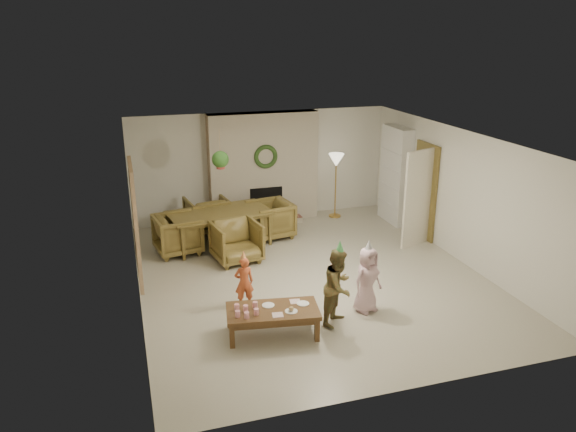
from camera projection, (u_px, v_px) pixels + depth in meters
name	position (u px, v px, depth m)	size (l,w,h in m)	color
floor	(310.00, 276.00, 10.01)	(7.00, 7.00, 0.00)	#B7B29E
ceiling	(312.00, 140.00, 9.20)	(7.00, 7.00, 0.00)	white
wall_back	(261.00, 165.00, 12.77)	(7.00, 7.00, 0.00)	silver
wall_front	(410.00, 300.00, 6.43)	(7.00, 7.00, 0.00)	silver
wall_left	(133.00, 228.00, 8.77)	(7.00, 7.00, 0.00)	silver
wall_right	(461.00, 196.00, 10.43)	(7.00, 7.00, 0.00)	silver
fireplace_mass	(263.00, 167.00, 12.59)	(2.50, 0.40, 2.50)	#5B3318
fireplace_hearth	(268.00, 221.00, 12.66)	(1.60, 0.30, 0.12)	maroon
fireplace_firebox	(266.00, 203.00, 12.68)	(0.75, 0.12, 0.75)	black
fireplace_wreath	(266.00, 157.00, 12.28)	(0.54, 0.54, 0.10)	#224219
floor_lamp_base	(335.00, 216.00, 13.18)	(0.28, 0.28, 0.03)	gold
floor_lamp_post	(336.00, 188.00, 12.95)	(0.03, 0.03, 1.37)	gold
floor_lamp_shade	(336.00, 160.00, 12.74)	(0.37, 0.37, 0.30)	beige
bookshelf_carcass	(395.00, 175.00, 12.52)	(0.30, 1.00, 2.20)	white
bookshelf_shelf_a	(393.00, 202.00, 12.72)	(0.30, 0.92, 0.03)	white
bookshelf_shelf_b	(394.00, 186.00, 12.59)	(0.30, 0.92, 0.03)	white
bookshelf_shelf_c	(395.00, 169.00, 12.47)	(0.30, 0.92, 0.03)	white
bookshelf_shelf_d	(396.00, 151.00, 12.34)	(0.30, 0.92, 0.03)	white
books_row_lower	(396.00, 199.00, 12.54)	(0.20, 0.40, 0.24)	#9B351C
books_row_mid	(393.00, 179.00, 12.59)	(0.20, 0.44, 0.24)	#2A4C9C
books_row_upper	(397.00, 164.00, 12.33)	(0.20, 0.36, 0.22)	#AB9F24
door_frame	(425.00, 191.00, 11.58)	(0.05, 0.86, 2.04)	brown
door_leaf	(418.00, 199.00, 11.14)	(0.05, 0.80, 2.00)	beige
curtain_panel	(136.00, 224.00, 8.96)	(0.06, 1.20, 2.00)	tan
dining_table	(221.00, 229.00, 11.31)	(2.04, 1.14, 0.72)	brown
dining_chair_near	(237.00, 242.00, 10.54)	(0.84, 0.87, 0.79)	brown
dining_chair_far	(207.00, 215.00, 12.06)	(0.84, 0.87, 0.79)	brown
dining_chair_left	(178.00, 234.00, 10.92)	(0.84, 0.87, 0.79)	brown
dining_chair_right	(270.00, 219.00, 11.76)	(0.84, 0.87, 0.79)	brown
hanging_plant_cord	(220.00, 147.00, 10.31)	(0.01, 0.01, 0.70)	tan
hanging_plant_pot	(221.00, 166.00, 10.42)	(0.16, 0.16, 0.12)	brown
hanging_plant_foliage	(220.00, 159.00, 10.38)	(0.32, 0.32, 0.32)	#23501A
coffee_table_top	(273.00, 311.00, 7.98)	(1.33, 0.67, 0.06)	brown
coffee_table_apron	(273.00, 315.00, 8.00)	(1.23, 0.56, 0.08)	brown
coffee_leg_fl	(232.00, 336.00, 7.71)	(0.07, 0.07, 0.35)	brown
coffee_leg_fr	(317.00, 330.00, 7.87)	(0.07, 0.07, 0.35)	brown
coffee_leg_bl	(230.00, 317.00, 8.22)	(0.07, 0.07, 0.35)	brown
coffee_leg_br	(310.00, 312.00, 8.38)	(0.07, 0.07, 0.35)	brown
cup_a	(238.00, 314.00, 7.74)	(0.07, 0.07, 0.09)	white
cup_b	(237.00, 307.00, 7.93)	(0.07, 0.07, 0.09)	white
cup_c	(247.00, 315.00, 7.71)	(0.07, 0.07, 0.09)	white
cup_d	(246.00, 308.00, 7.90)	(0.07, 0.07, 0.09)	white
cup_e	(256.00, 312.00, 7.80)	(0.07, 0.07, 0.09)	white
cup_f	(255.00, 305.00, 8.00)	(0.07, 0.07, 0.09)	white
plate_a	(268.00, 305.00, 8.07)	(0.18, 0.18, 0.01)	white
plate_b	(291.00, 311.00, 7.90)	(0.18, 0.18, 0.01)	white
plate_c	(303.00, 303.00, 8.12)	(0.18, 0.18, 0.01)	white
food_scoop	(291.00, 309.00, 7.89)	(0.07, 0.07, 0.07)	tan
napkin_left	(278.00, 315.00, 7.80)	(0.15, 0.15, 0.01)	#DCA2A8
napkin_right	(295.00, 301.00, 8.19)	(0.15, 0.15, 0.01)	#DCA2A8
child_red	(244.00, 282.00, 8.77)	(0.31, 0.20, 0.86)	#C4512A
party_hat_red	(243.00, 256.00, 8.62)	(0.12, 0.12, 0.16)	gold
child_plaid	(339.00, 286.00, 8.25)	(0.58, 0.45, 1.20)	brown
party_hat_plaid	(340.00, 247.00, 8.04)	(0.14, 0.14, 0.20)	#51BE61
child_pink	(367.00, 280.00, 8.61)	(0.52, 0.34, 1.07)	beige
party_hat_pink	(369.00, 245.00, 8.42)	(0.14, 0.14, 0.19)	#AAABB1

